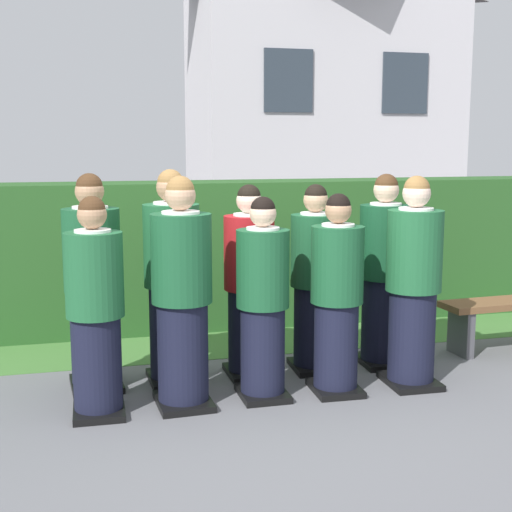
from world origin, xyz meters
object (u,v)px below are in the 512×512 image
(student_rear_row_3, at_px, (315,283))
(student_rear_row_4, at_px, (384,275))
(student_front_row_1, at_px, (182,298))
(student_rear_row_0, at_px, (93,287))
(student_front_row_4, at_px, (413,287))
(student_in_red_blazer, at_px, (249,286))
(student_front_row_2, at_px, (263,304))
(student_front_row_0, at_px, (96,313))
(student_rear_row_1, at_px, (172,282))
(student_front_row_3, at_px, (337,299))

(student_rear_row_3, bearing_deg, student_rear_row_4, -0.08)
(student_front_row_1, bearing_deg, student_rear_row_0, 137.50)
(student_front_row_4, bearing_deg, student_front_row_1, 179.94)
(student_rear_row_4, bearing_deg, student_in_red_blazer, -179.76)
(student_front_row_2, height_order, student_front_row_4, student_front_row_4)
(student_front_row_0, xyz_separation_m, student_front_row_4, (2.45, 0.02, 0.05))
(student_rear_row_0, xyz_separation_m, student_rear_row_1, (0.62, -0.01, 0.01))
(student_rear_row_1, bearing_deg, student_rear_row_3, 0.47)
(student_front_row_1, bearing_deg, student_rear_row_3, 24.80)
(student_front_row_1, relative_size, student_rear_row_3, 1.07)
(student_front_row_4, distance_m, student_rear_row_1, 1.91)
(student_front_row_4, relative_size, student_rear_row_1, 0.97)
(student_rear_row_0, distance_m, student_rear_row_1, 0.62)
(student_rear_row_1, xyz_separation_m, student_in_red_blazer, (0.63, 0.00, -0.06))
(student_front_row_1, height_order, student_rear_row_3, student_front_row_1)
(student_front_row_3, height_order, student_rear_row_1, student_rear_row_1)
(student_rear_row_0, relative_size, student_rear_row_1, 0.99)
(student_rear_row_0, distance_m, student_in_red_blazer, 1.25)
(student_front_row_1, relative_size, student_in_red_blazer, 1.06)
(student_front_row_3, relative_size, student_rear_row_3, 0.98)
(student_front_row_1, relative_size, student_rear_row_4, 1.02)
(student_front_row_0, distance_m, student_front_row_3, 1.80)
(student_front_row_2, distance_m, student_front_row_4, 1.22)
(student_in_red_blazer, xyz_separation_m, student_rear_row_3, (0.57, 0.01, -0.00))
(student_front_row_2, height_order, student_in_red_blazer, student_in_red_blazer)
(student_front_row_1, bearing_deg, student_rear_row_1, 89.60)
(student_rear_row_4, bearing_deg, student_front_row_0, -166.64)
(student_front_row_1, relative_size, student_rear_row_0, 1.00)
(student_rear_row_4, bearing_deg, student_front_row_3, -138.97)
(student_in_red_blazer, bearing_deg, student_rear_row_1, -179.65)
(student_front_row_0, bearing_deg, student_front_row_3, 0.64)
(student_front_row_4, bearing_deg, student_front_row_0, -179.46)
(student_front_row_0, height_order, student_rear_row_1, student_rear_row_1)
(student_rear_row_1, relative_size, student_in_red_blazer, 1.08)
(student_front_row_2, height_order, student_rear_row_4, student_rear_row_4)
(student_front_row_0, relative_size, student_in_red_blazer, 0.98)
(student_front_row_3, xyz_separation_m, student_in_red_blazer, (-0.55, 0.56, 0.02))
(student_front_row_4, xyz_separation_m, student_rear_row_1, (-1.83, 0.55, 0.02))
(student_front_row_0, xyz_separation_m, student_rear_row_4, (2.45, 0.58, 0.05))
(student_rear_row_4, bearing_deg, student_front_row_1, -163.13)
(student_front_row_4, relative_size, student_in_red_blazer, 1.05)
(student_front_row_2, distance_m, student_rear_row_0, 1.34)
(student_in_red_blazer, bearing_deg, student_rear_row_3, 0.59)
(student_front_row_3, distance_m, student_rear_row_3, 0.56)
(student_front_row_0, xyz_separation_m, student_rear_row_3, (1.82, 0.58, 0.01))
(student_front_row_2, xyz_separation_m, student_front_row_4, (1.22, -0.02, 0.07))
(student_rear_row_1, distance_m, student_rear_row_4, 1.83)
(student_front_row_2, bearing_deg, student_front_row_4, -1.08)
(student_in_red_blazer, height_order, student_rear_row_3, student_in_red_blazer)
(student_front_row_1, xyz_separation_m, student_front_row_4, (1.83, -0.00, -0.01))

